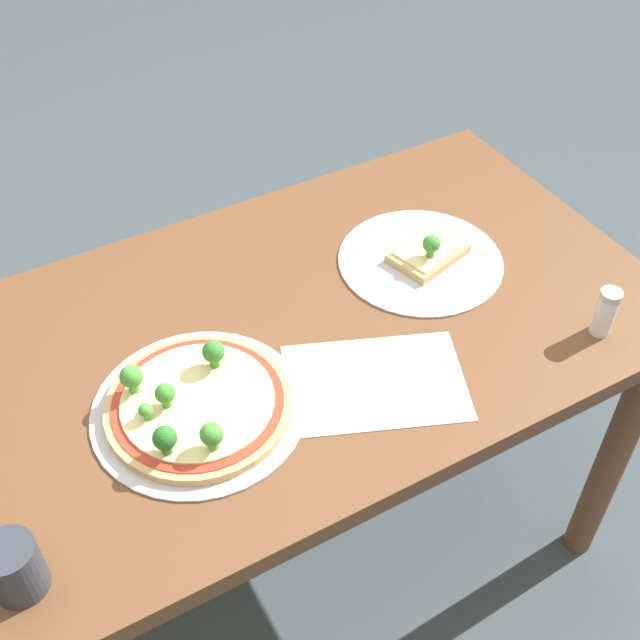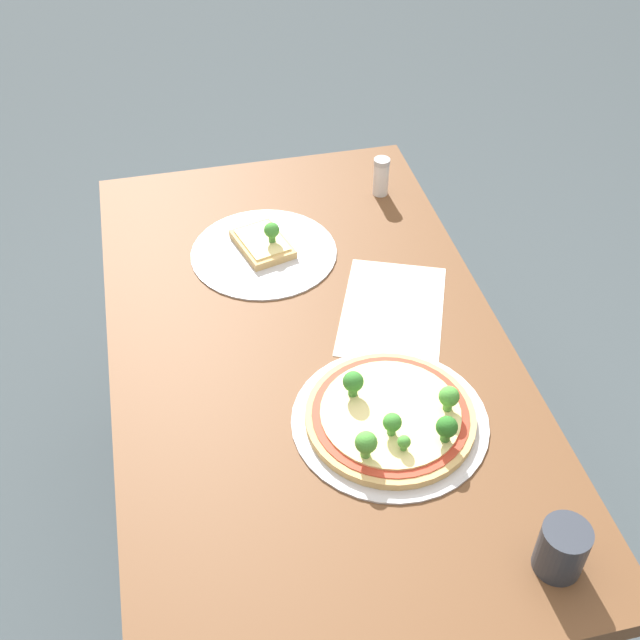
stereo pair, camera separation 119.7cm
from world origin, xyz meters
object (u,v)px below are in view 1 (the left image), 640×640
at_px(drinking_cup, 15,568).
at_px(condiment_shaker, 605,312).
at_px(dining_table, 297,367).
at_px(pizza_tray_whole, 196,405).
at_px(pizza_tray_slice, 424,257).

height_order(drinking_cup, condiment_shaker, condiment_shaker).
height_order(dining_table, condiment_shaker, condiment_shaker).
xyz_separation_m(pizza_tray_whole, pizza_tray_slice, (-0.49, -0.12, -0.01)).
height_order(pizza_tray_whole, pizza_tray_slice, pizza_tray_whole).
distance_m(pizza_tray_slice, condiment_shaker, 0.33).
distance_m(pizza_tray_whole, pizza_tray_slice, 0.50).
height_order(pizza_tray_slice, condiment_shaker, condiment_shaker).
bearing_deg(dining_table, drinking_cup, 25.14).
bearing_deg(dining_table, pizza_tray_slice, -173.34).
bearing_deg(dining_table, condiment_shaker, 148.93).
relative_size(pizza_tray_whole, pizza_tray_slice, 1.09).
relative_size(pizza_tray_whole, drinking_cup, 3.82).
bearing_deg(condiment_shaker, pizza_tray_slice, -62.78).
bearing_deg(dining_table, pizza_tray_whole, 22.68).
distance_m(drinking_cup, condiment_shaker, 0.93).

